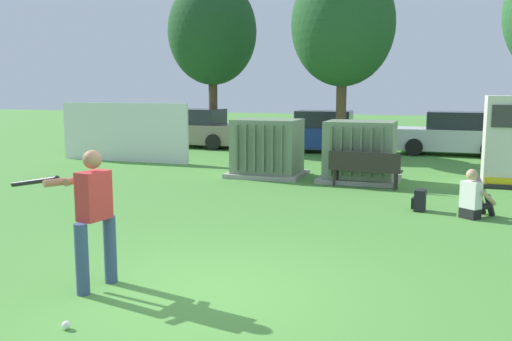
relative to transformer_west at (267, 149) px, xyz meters
The scene contains 14 objects.
ground_plane 9.24m from the transformer_west, 77.08° to the right, with size 96.00×96.00×0.00m, color #51933D.
fence_panel 5.84m from the transformer_west, 164.78° to the left, with size 4.80×0.12×2.00m, color white.
transformer_west is the anchor object (origin of this frame).
transformer_mid_west 2.62m from the transformer_west, ahead, with size 2.10×1.70×1.62m.
park_bench 3.08m from the transformer_west, 19.94° to the right, with size 1.83×0.57×0.92m.
batter 9.25m from the transformer_west, 85.99° to the right, with size 1.62×0.74×1.74m.
sports_ball 10.45m from the transformer_west, 83.95° to the right, with size 0.09×0.09×0.09m, color white.
seated_spectator 6.46m from the transformer_west, 34.26° to the right, with size 0.71×0.76×0.96m.
backpack 5.48m from the transformer_west, 37.74° to the right, with size 0.29×0.34×0.44m.
tree_left 8.83m from the transformer_west, 124.31° to the left, with size 3.63×3.63×6.94m.
tree_center_left 5.90m from the transformer_west, 73.06° to the left, with size 3.52×3.52×6.72m.
parked_car_leftmost 8.55m from the transformer_west, 128.81° to the left, with size 4.27×2.05×1.62m.
parked_car_left_of_center 6.54m from the transformer_west, 88.68° to the left, with size 4.29×2.09×1.62m.
parked_car_right_of_center 8.79m from the transformer_west, 55.01° to the left, with size 4.21×1.93×1.62m.
Camera 1 is at (2.65, -5.90, 2.47)m, focal length 38.80 mm.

